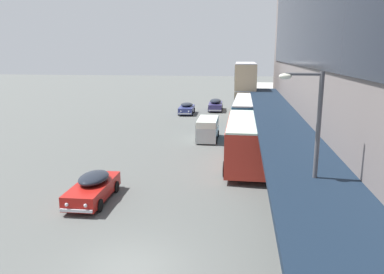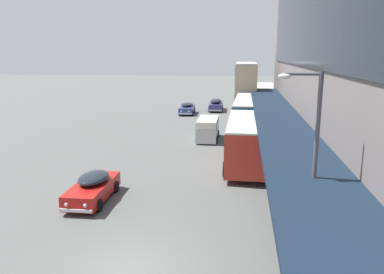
{
  "view_description": "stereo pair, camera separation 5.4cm",
  "coord_description": "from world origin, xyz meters",
  "px_view_note": "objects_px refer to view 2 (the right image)",
  "views": [
    {
      "loc": [
        3.85,
        -11.76,
        7.67
      ],
      "look_at": [
        0.6,
        12.61,
        2.17
      ],
      "focal_mm": 35.0,
      "sensor_mm": 36.0,
      "label": 1
    },
    {
      "loc": [
        3.91,
        -11.75,
        7.67
      ],
      "look_at": [
        0.6,
        12.61,
        2.17
      ],
      "focal_mm": 35.0,
      "sensor_mm": 36.0,
      "label": 2
    }
  ],
  "objects_px": {
    "transit_bus_kerbside_front": "(245,87)",
    "sedan_far_back": "(187,108)",
    "transit_bus_kerbside_rear": "(246,139)",
    "pedestrian_at_kerb": "(300,168)",
    "street_lamp": "(311,156)",
    "sedan_oncoming_rear": "(216,105)",
    "vw_van": "(208,128)",
    "transit_bus_kerbside_far": "(247,114)",
    "sedan_second_mid": "(93,187)"
  },
  "relations": [
    {
      "from": "transit_bus_kerbside_front",
      "to": "pedestrian_at_kerb",
      "type": "xyz_separation_m",
      "value": [
        3.13,
        -27.03,
        -2.34
      ]
    },
    {
      "from": "street_lamp",
      "to": "vw_van",
      "type": "bearing_deg",
      "value": 105.15
    },
    {
      "from": "transit_bus_kerbside_front",
      "to": "sedan_oncoming_rear",
      "type": "bearing_deg",
      "value": 148.46
    },
    {
      "from": "sedan_oncoming_rear",
      "to": "sedan_far_back",
      "type": "relative_size",
      "value": 1.14
    },
    {
      "from": "transit_bus_kerbside_rear",
      "to": "street_lamp",
      "type": "xyz_separation_m",
      "value": [
        2.11,
        -12.56,
        2.34
      ]
    },
    {
      "from": "transit_bus_kerbside_front",
      "to": "sedan_far_back",
      "type": "bearing_deg",
      "value": -172.5
    },
    {
      "from": "transit_bus_kerbside_far",
      "to": "sedan_oncoming_rear",
      "type": "relative_size",
      "value": 2.18
    },
    {
      "from": "transit_bus_kerbside_far",
      "to": "vw_van",
      "type": "distance_m",
      "value": 5.0
    },
    {
      "from": "transit_bus_kerbside_rear",
      "to": "sedan_oncoming_rear",
      "type": "height_order",
      "value": "transit_bus_kerbside_rear"
    },
    {
      "from": "transit_bus_kerbside_front",
      "to": "sedan_far_back",
      "type": "height_order",
      "value": "transit_bus_kerbside_front"
    },
    {
      "from": "sedan_oncoming_rear",
      "to": "street_lamp",
      "type": "distance_m",
      "value": 38.49
    },
    {
      "from": "sedan_oncoming_rear",
      "to": "vw_van",
      "type": "distance_m",
      "value": 17.8
    },
    {
      "from": "sedan_oncoming_rear",
      "to": "sedan_far_back",
      "type": "bearing_deg",
      "value": -136.15
    },
    {
      "from": "transit_bus_kerbside_far",
      "to": "vw_van",
      "type": "relative_size",
      "value": 2.41
    },
    {
      "from": "transit_bus_kerbside_far",
      "to": "pedestrian_at_kerb",
      "type": "distance_m",
      "value": 15.43
    },
    {
      "from": "transit_bus_kerbside_rear",
      "to": "vw_van",
      "type": "bearing_deg",
      "value": 113.88
    },
    {
      "from": "pedestrian_at_kerb",
      "to": "street_lamp",
      "type": "distance_m",
      "value": 9.02
    },
    {
      "from": "transit_bus_kerbside_rear",
      "to": "vw_van",
      "type": "height_order",
      "value": "transit_bus_kerbside_rear"
    },
    {
      "from": "sedan_far_back",
      "to": "vw_van",
      "type": "relative_size",
      "value": 0.97
    },
    {
      "from": "sedan_far_back",
      "to": "pedestrian_at_kerb",
      "type": "height_order",
      "value": "pedestrian_at_kerb"
    },
    {
      "from": "transit_bus_kerbside_rear",
      "to": "sedan_oncoming_rear",
      "type": "xyz_separation_m",
      "value": [
        -3.89,
        25.31,
        -1.04
      ]
    },
    {
      "from": "vw_van",
      "to": "pedestrian_at_kerb",
      "type": "bearing_deg",
      "value": -60.93
    },
    {
      "from": "transit_bus_kerbside_far",
      "to": "vw_van",
      "type": "height_order",
      "value": "transit_bus_kerbside_far"
    },
    {
      "from": "sedan_far_back",
      "to": "street_lamp",
      "type": "bearing_deg",
      "value": -74.6
    },
    {
      "from": "vw_van",
      "to": "street_lamp",
      "type": "xyz_separation_m",
      "value": [
        5.44,
        -20.08,
        3.09
      ]
    },
    {
      "from": "transit_bus_kerbside_rear",
      "to": "pedestrian_at_kerb",
      "type": "distance_m",
      "value": 5.22
    },
    {
      "from": "transit_bus_kerbside_far",
      "to": "sedan_oncoming_rear",
      "type": "distance_m",
      "value": 14.91
    },
    {
      "from": "transit_bus_kerbside_rear",
      "to": "street_lamp",
      "type": "relative_size",
      "value": 1.33
    },
    {
      "from": "transit_bus_kerbside_front",
      "to": "pedestrian_at_kerb",
      "type": "bearing_deg",
      "value": -83.39
    },
    {
      "from": "transit_bus_kerbside_far",
      "to": "transit_bus_kerbside_front",
      "type": "bearing_deg",
      "value": 90.75
    },
    {
      "from": "transit_bus_kerbside_far",
      "to": "sedan_far_back",
      "type": "bearing_deg",
      "value": 124.64
    },
    {
      "from": "transit_bus_kerbside_front",
      "to": "transit_bus_kerbside_rear",
      "type": "relative_size",
      "value": 1.13
    },
    {
      "from": "transit_bus_kerbside_rear",
      "to": "pedestrian_at_kerb",
      "type": "xyz_separation_m",
      "value": [
        3.14,
        -4.12,
        -0.67
      ]
    },
    {
      "from": "transit_bus_kerbside_rear",
      "to": "sedan_far_back",
      "type": "relative_size",
      "value": 2.09
    },
    {
      "from": "vw_van",
      "to": "pedestrian_at_kerb",
      "type": "xyz_separation_m",
      "value": [
        6.47,
        -11.64,
        0.08
      ]
    },
    {
      "from": "transit_bus_kerbside_far",
      "to": "street_lamp",
      "type": "distance_m",
      "value": 23.75
    },
    {
      "from": "transit_bus_kerbside_rear",
      "to": "pedestrian_at_kerb",
      "type": "bearing_deg",
      "value": -52.67
    },
    {
      "from": "sedan_second_mid",
      "to": "sedan_far_back",
      "type": "bearing_deg",
      "value": 88.73
    },
    {
      "from": "sedan_oncoming_rear",
      "to": "street_lamp",
      "type": "bearing_deg",
      "value": -81.0
    },
    {
      "from": "transit_bus_kerbside_far",
      "to": "sedan_second_mid",
      "type": "height_order",
      "value": "transit_bus_kerbside_far"
    },
    {
      "from": "sedan_second_mid",
      "to": "vw_van",
      "type": "height_order",
      "value": "vw_van"
    },
    {
      "from": "sedan_second_mid",
      "to": "transit_bus_kerbside_rear",
      "type": "bearing_deg",
      "value": 43.57
    },
    {
      "from": "street_lamp",
      "to": "transit_bus_kerbside_far",
      "type": "bearing_deg",
      "value": 94.71
    },
    {
      "from": "transit_bus_kerbside_front",
      "to": "transit_bus_kerbside_far",
      "type": "xyz_separation_m",
      "value": [
        0.16,
        -11.91,
        -1.59
      ]
    },
    {
      "from": "transit_bus_kerbside_far",
      "to": "transit_bus_kerbside_rear",
      "type": "bearing_deg",
      "value": -90.85
    },
    {
      "from": "transit_bus_kerbside_rear",
      "to": "sedan_second_mid",
      "type": "bearing_deg",
      "value": -136.43
    },
    {
      "from": "sedan_second_mid",
      "to": "transit_bus_kerbside_front",
      "type": "bearing_deg",
      "value": 75.23
    },
    {
      "from": "vw_van",
      "to": "pedestrian_at_kerb",
      "type": "distance_m",
      "value": 13.31
    },
    {
      "from": "sedan_far_back",
      "to": "transit_bus_kerbside_rear",
      "type": "bearing_deg",
      "value": -71.37
    },
    {
      "from": "transit_bus_kerbside_front",
      "to": "vw_van",
      "type": "relative_size",
      "value": 2.27
    }
  ]
}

